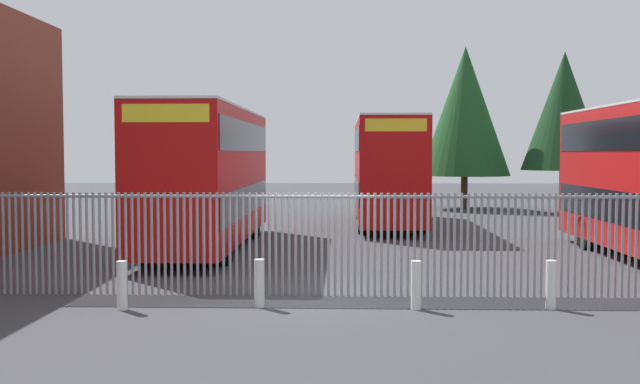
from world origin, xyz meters
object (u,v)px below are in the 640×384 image
double_decker_bus_behind_fence_right (387,168)px  bollard_far_right (551,285)px  bollard_near_right (416,285)px  double_decker_bus_behind_fence_left (208,172)px  bollard_center_front (259,283)px  bollard_near_left (122,285)px

double_decker_bus_behind_fence_right → bollard_far_right: 16.66m
double_decker_bus_behind_fence_right → bollard_near_right: bearing=-91.3°
double_decker_bus_behind_fence_left → bollard_near_right: bearing=-57.1°
double_decker_bus_behind_fence_left → bollard_center_front: double_decker_bus_behind_fence_left is taller
bollard_center_front → bollard_far_right: same height
double_decker_bus_behind_fence_left → bollard_far_right: bearing=-46.1°
bollard_near_left → bollard_center_front: 2.66m
bollard_center_front → bollard_near_right: (3.07, -0.11, 0.00)m
bollard_center_front → bollard_near_right: size_ratio=1.00×
bollard_far_right → double_decker_bus_behind_fence_left: bearing=133.9°
bollard_near_left → double_decker_bus_behind_fence_right: bearing=70.0°
bollard_near_left → bollard_near_right: bearing=2.1°
double_decker_bus_behind_fence_right → bollard_far_right: (2.26, -16.39, -1.95)m
double_decker_bus_behind_fence_right → bollard_near_left: (-6.08, -16.74, -1.95)m
double_decker_bus_behind_fence_right → bollard_near_right: (-0.38, -16.53, -1.95)m
bollard_near_right → bollard_far_right: bearing=3.0°
bollard_near_left → bollard_far_right: (8.34, 0.35, 0.00)m
bollard_near_right → bollard_far_right: size_ratio=1.00×
double_decker_bus_behind_fence_right → bollard_near_right: 16.65m
double_decker_bus_behind_fence_right → bollard_near_left: 17.92m
bollard_near_right → bollard_far_right: 2.64m
bollard_near_right → bollard_near_left: bearing=-177.9°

